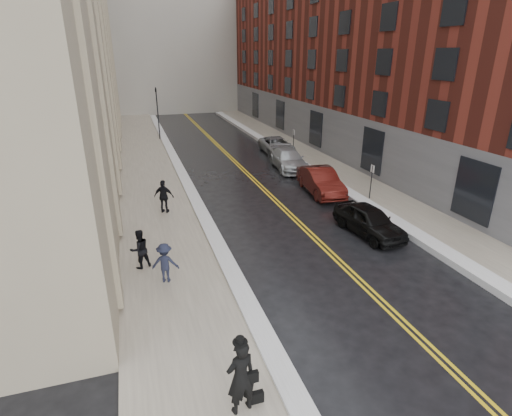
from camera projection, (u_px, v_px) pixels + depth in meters
ground at (303, 294)px, 14.83m from camera, size 160.00×160.00×0.00m
sidewalk_left at (150, 180)px, 27.74m from camera, size 4.00×64.00×0.15m
sidewalk_right at (325, 165)px, 31.54m from camera, size 3.00×64.00×0.15m
lane_stripe_a at (245, 173)px, 29.70m from camera, size 0.12×64.00×0.01m
lane_stripe_b at (248, 173)px, 29.77m from camera, size 0.12×64.00×0.01m
snow_ridge_left at (183, 177)px, 28.37m from camera, size 0.70×60.80×0.26m
snow_ridge_right at (304, 166)px, 30.99m from camera, size 0.85×60.80×0.30m
building_right at (380, 45)px, 36.89m from camera, size 14.00×50.00×18.00m
traffic_signal at (157, 109)px, 39.61m from camera, size 0.18×0.15×5.20m
parking_sign_near at (371, 179)px, 23.66m from camera, size 0.06×0.35×2.23m
parking_sign_far at (294, 140)px, 34.31m from camera, size 0.06×0.35×2.23m
car_black at (369, 220)px, 19.48m from camera, size 2.17×4.40×1.44m
car_maroon at (321, 181)px, 25.18m from camera, size 2.10×4.97×1.60m
car_silver_near at (288, 159)px, 30.50m from camera, size 2.64×5.36×1.50m
car_silver_far at (277, 145)px, 35.26m from camera, size 2.51×5.06×1.38m
pedestrian_main at (241, 377)px, 9.49m from camera, size 0.84×0.66×2.06m
pedestrian_a at (140, 249)px, 16.09m from camera, size 0.98×0.88×1.66m
pedestrian_b at (165, 263)px, 15.12m from camera, size 1.15×0.85×1.58m
pedestrian_c at (164, 196)px, 21.68m from camera, size 1.17×0.85×1.84m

